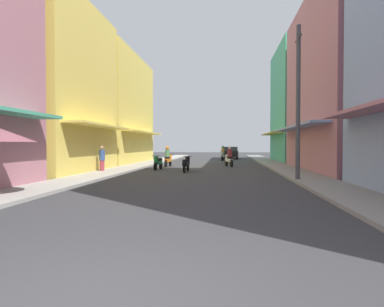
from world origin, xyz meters
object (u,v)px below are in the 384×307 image
(motorbike_black, at_px, (186,164))
(parked_car, at_px, (231,153))
(pedestrian_foreground, at_px, (102,159))
(motorbike_silver, at_px, (223,154))
(motorbike_orange, at_px, (168,158))
(utility_pole, at_px, (298,102))
(motorbike_white, at_px, (229,157))
(motorbike_green, at_px, (158,162))

(motorbike_black, distance_m, parked_car, 20.67)
(motorbike_black, xyz_separation_m, pedestrian_foreground, (-4.96, -1.17, 0.30))
(motorbike_silver, xyz_separation_m, parked_car, (0.93, 5.18, 0.04))
(motorbike_orange, relative_size, utility_pole, 0.26)
(motorbike_white, bearing_deg, pedestrian_foreground, -139.10)
(motorbike_black, bearing_deg, pedestrian_foreground, -166.75)
(parked_car, bearing_deg, motorbike_green, -105.10)
(motorbike_white, xyz_separation_m, parked_car, (0.34, 15.00, 0.04))
(motorbike_orange, distance_m, pedestrian_foreground, 6.75)
(motorbike_black, bearing_deg, parked_car, 81.62)
(motorbike_orange, bearing_deg, motorbike_white, 6.96)
(motorbike_white, distance_m, pedestrian_foreground, 10.10)
(motorbike_white, xyz_separation_m, motorbike_silver, (-0.60, 9.82, 0.00))
(motorbike_green, distance_m, pedestrian_foreground, 3.96)
(motorbike_green, distance_m, parked_car, 19.58)
(motorbike_silver, distance_m, pedestrian_foreground, 17.88)
(pedestrian_foreground, height_order, utility_pole, utility_pole)
(motorbike_orange, xyz_separation_m, utility_pole, (7.66, -10.16, 2.91))
(motorbike_white, height_order, parked_car, motorbike_white)
(motorbike_orange, height_order, utility_pole, utility_pole)
(pedestrian_foreground, bearing_deg, motorbike_green, 43.40)
(motorbike_silver, bearing_deg, parked_car, 79.82)
(motorbike_silver, height_order, parked_car, motorbike_silver)
(motorbike_white, relative_size, motorbike_silver, 0.97)
(motorbike_black, xyz_separation_m, parked_car, (3.01, 20.45, 0.24))
(parked_car, bearing_deg, motorbike_black, -98.38)
(motorbike_orange, relative_size, parked_car, 0.43)
(parked_car, height_order, pedestrian_foreground, pedestrian_foreground)
(motorbike_orange, height_order, parked_car, motorbike_orange)
(motorbike_white, bearing_deg, motorbike_orange, -173.04)
(motorbike_green, xyz_separation_m, pedestrian_foreground, (-2.87, -2.71, 0.30))
(motorbike_black, distance_m, utility_pole, 8.36)
(motorbike_orange, xyz_separation_m, parked_car, (4.97, 15.57, 0.04))
(motorbike_green, xyz_separation_m, motorbike_orange, (0.13, 3.34, 0.20))
(motorbike_orange, bearing_deg, utility_pole, -52.99)
(motorbike_green, xyz_separation_m, parked_car, (5.10, 18.90, 0.24))
(motorbike_green, distance_m, motorbike_silver, 14.34)
(utility_pole, bearing_deg, pedestrian_foreground, 158.90)
(motorbike_white, distance_m, motorbike_orange, 4.67)
(motorbike_silver, distance_m, motorbike_orange, 11.14)
(motorbike_white, xyz_separation_m, motorbike_black, (-2.68, -5.45, -0.20))
(motorbike_green, relative_size, parked_car, 0.43)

